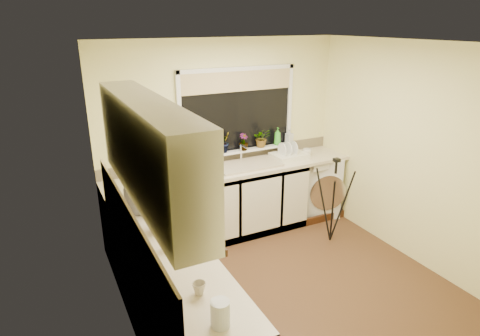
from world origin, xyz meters
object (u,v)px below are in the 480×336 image
tripod (333,201)px  soap_bottle_clear (289,136)px  plant_c (243,142)px  plant_d (262,138)px  laptop (203,169)px  plant_b (225,142)px  kettle (160,220)px  cup_left (199,288)px  microwave (147,192)px  plant_a (201,147)px  cup_back (307,152)px  washing_machine (314,184)px  glass_jug (220,314)px  soap_bottle_green (278,136)px  steel_jar (168,244)px  dish_rack (289,156)px

tripod → soap_bottle_clear: 1.13m
plant_c → plant_d: size_ratio=0.89×
laptop → plant_b: plant_b is taller
kettle → cup_left: kettle is taller
microwave → plant_a: size_ratio=2.22×
cup_back → washing_machine: bearing=14.4°
glass_jug → cup_back: size_ratio=1.42×
soap_bottle_green → plant_a: bearing=179.0°
steel_jar → plant_b: bearing=53.1°
plant_a → plant_c: (0.58, -0.02, -0.00)m
tripod → plant_b: plant_b is taller
kettle → plant_c: size_ratio=0.99×
microwave → cup_back: (2.35, 0.59, -0.09)m
tripod → microwave: 2.30m
kettle → dish_rack: bearing=29.3°
steel_jar → laptop: bearing=59.0°
glass_jug → soap_bottle_green: soap_bottle_green is taller
plant_a → cup_left: 2.54m
plant_d → cup_left: plant_d is taller
plant_b → laptop: bearing=-149.7°
soap_bottle_green → cup_left: (-2.04, -2.33, -0.23)m
glass_jug → soap_bottle_green: bearing=52.7°
tripod → glass_jug: (-2.29, -1.74, 0.44)m
microwave → kettle: bearing=-163.0°
kettle → plant_b: (1.26, 1.39, 0.17)m
tripod → steel_jar: size_ratio=10.48×
kettle → soap_bottle_clear: (2.24, 1.39, 0.14)m
microwave → plant_c: plant_c is taller
kettle → soap_bottle_green: size_ratio=0.91×
plant_a → plant_b: plant_b is taller
plant_d → cup_left: size_ratio=2.65×
kettle → cup_left: size_ratio=2.33×
soap_bottle_clear → cup_back: (0.15, -0.22, -0.20)m
glass_jug → washing_machine: bearing=44.3°
steel_jar → plant_c: plant_c is taller
plant_d → kettle: bearing=-142.5°
washing_machine → dish_rack: (-0.47, -0.04, 0.50)m
laptop → kettle: laptop is taller
tripod → cup_left: tripod is taller
plant_d → cup_left: bearing=-127.6°
plant_a → washing_machine: bearing=-5.8°
laptop → tripod: (1.42, -0.72, -0.42)m
plant_b → soap_bottle_clear: plant_b is taller
cup_back → cup_left: 3.21m
washing_machine → plant_b: size_ratio=3.30×
washing_machine → kettle: kettle is taller
kettle → cup_left: (-0.01, -0.97, -0.07)m
laptop → plant_d: (0.93, 0.22, 0.21)m
soap_bottle_green → cup_back: bearing=-28.9°
glass_jug → cup_left: 0.35m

